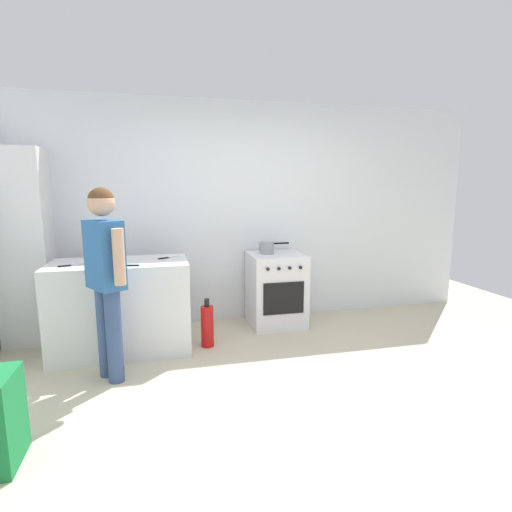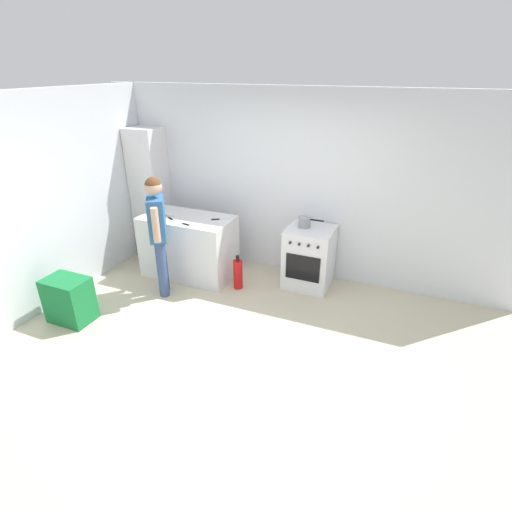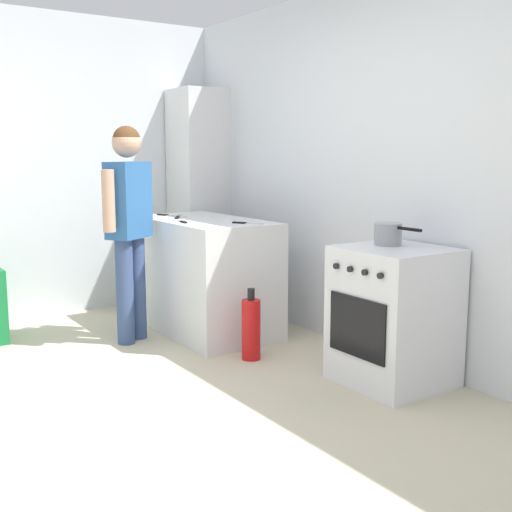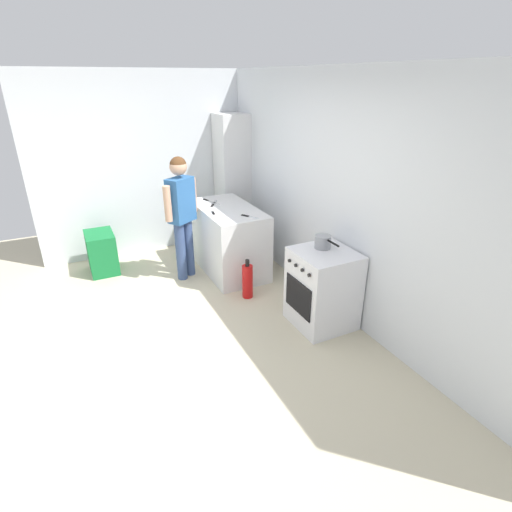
% 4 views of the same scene
% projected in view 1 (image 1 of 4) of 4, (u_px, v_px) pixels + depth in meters
% --- Properties ---
extents(ground_plane, '(8.00, 8.00, 0.00)m').
position_uv_depth(ground_plane, '(290.00, 392.00, 3.17)').
color(ground_plane, beige).
extents(back_wall, '(6.00, 0.10, 2.60)m').
position_uv_depth(back_wall, '(240.00, 213.00, 4.82)').
color(back_wall, silver).
rests_on(back_wall, ground).
extents(counter_unit, '(1.30, 0.70, 0.90)m').
position_uv_depth(counter_unit, '(121.00, 307.00, 3.93)').
color(counter_unit, silver).
rests_on(counter_unit, ground).
extents(oven_left, '(0.62, 0.62, 0.85)m').
position_uv_depth(oven_left, '(276.00, 289.00, 4.69)').
color(oven_left, silver).
rests_on(oven_left, ground).
extents(pot, '(0.35, 0.17, 0.14)m').
position_uv_depth(pot, '(267.00, 248.00, 4.62)').
color(pot, gray).
rests_on(pot, oven_left).
extents(knife_paring, '(0.21, 0.06, 0.01)m').
position_uv_depth(knife_paring, '(130.00, 266.00, 3.64)').
color(knife_paring, silver).
rests_on(knife_paring, counter_unit).
extents(knife_utility, '(0.23, 0.16, 0.01)m').
position_uv_depth(knife_utility, '(168.00, 258.00, 4.06)').
color(knife_utility, silver).
rests_on(knife_utility, counter_unit).
extents(knife_chef, '(0.28, 0.19, 0.01)m').
position_uv_depth(knife_chef, '(90.00, 264.00, 3.70)').
color(knife_chef, silver).
rests_on(knife_chef, counter_unit).
extents(knife_bread, '(0.34, 0.14, 0.01)m').
position_uv_depth(knife_bread, '(77.00, 265.00, 3.67)').
color(knife_bread, silver).
rests_on(knife_bread, counter_unit).
extents(person, '(0.35, 0.49, 1.61)m').
position_uv_depth(person, '(105.00, 268.00, 3.25)').
color(person, '#384C7A').
rests_on(person, ground).
extents(fire_extinguisher, '(0.13, 0.13, 0.50)m').
position_uv_depth(fire_extinguisher, '(207.00, 326.00, 4.07)').
color(fire_extinguisher, red).
rests_on(fire_extinguisher, ground).
extents(larder_cabinet, '(0.48, 0.44, 2.00)m').
position_uv_depth(larder_cabinet, '(25.00, 248.00, 4.08)').
color(larder_cabinet, silver).
rests_on(larder_cabinet, ground).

